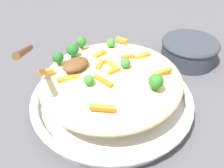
# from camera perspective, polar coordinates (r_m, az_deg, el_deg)

# --- Properties ---
(ground_plane) EXTENTS (2.40, 2.40, 0.00)m
(ground_plane) POSITION_cam_1_polar(r_m,az_deg,el_deg) (0.57, 0.00, -5.27)
(ground_plane) COLOR #4C4C51
(serving_bowl) EXTENTS (0.35, 0.35, 0.04)m
(serving_bowl) POSITION_cam_1_polar(r_m,az_deg,el_deg) (0.56, 0.00, -3.60)
(serving_bowl) COLOR silver
(serving_bowl) RESTS_ON ground_plane
(pasta_mound) EXTENTS (0.30, 0.29, 0.07)m
(pasta_mound) POSITION_cam_1_polar(r_m,az_deg,el_deg) (0.53, 0.00, 0.70)
(pasta_mound) COLOR beige
(pasta_mound) RESTS_ON serving_bowl
(carrot_piece_0) EXTENTS (0.03, 0.02, 0.01)m
(carrot_piece_0) POSITION_cam_1_polar(r_m,az_deg,el_deg) (0.51, -2.72, 4.30)
(carrot_piece_0) COLOR orange
(carrot_piece_0) RESTS_ON pasta_mound
(carrot_piece_1) EXTENTS (0.04, 0.03, 0.01)m
(carrot_piece_1) POSITION_cam_1_polar(r_m,az_deg,el_deg) (0.49, -9.77, 1.33)
(carrot_piece_1) COLOR orange
(carrot_piece_1) RESTS_ON pasta_mound
(carrot_piece_2) EXTENTS (0.01, 0.04, 0.01)m
(carrot_piece_2) POSITION_cam_1_polar(r_m,az_deg,el_deg) (0.47, -1.95, 0.76)
(carrot_piece_2) COLOR orange
(carrot_piece_2) RESTS_ON pasta_mound
(carrot_piece_3) EXTENTS (0.01, 0.03, 0.01)m
(carrot_piece_3) POSITION_cam_1_polar(r_m,az_deg,el_deg) (0.61, 2.14, 9.80)
(carrot_piece_3) COLOR orange
(carrot_piece_3) RESTS_ON pasta_mound
(carrot_piece_4) EXTENTS (0.03, 0.01, 0.01)m
(carrot_piece_4) POSITION_cam_1_polar(r_m,az_deg,el_deg) (0.49, 0.40, 2.94)
(carrot_piece_4) COLOR orange
(carrot_piece_4) RESTS_ON pasta_mound
(carrot_piece_5) EXTENTS (0.03, 0.04, 0.01)m
(carrot_piece_5) POSITION_cam_1_polar(r_m,az_deg,el_deg) (0.42, -2.24, -5.31)
(carrot_piece_5) COLOR orange
(carrot_piece_5) RESTS_ON pasta_mound
(carrot_piece_6) EXTENTS (0.04, 0.02, 0.01)m
(carrot_piece_6) POSITION_cam_1_polar(r_m,az_deg,el_deg) (0.50, 11.16, 2.60)
(carrot_piece_6) COLOR orange
(carrot_piece_6) RESTS_ON pasta_mound
(carrot_piece_7) EXTENTS (0.04, 0.02, 0.01)m
(carrot_piece_7) POSITION_cam_1_polar(r_m,az_deg,el_deg) (0.55, 6.60, 6.31)
(carrot_piece_7) COLOR orange
(carrot_piece_7) RESTS_ON pasta_mound
(carrot_piece_8) EXTENTS (0.01, 0.04, 0.01)m
(carrot_piece_8) POSITION_cam_1_polar(r_m,az_deg,el_deg) (0.50, -0.28, 4.32)
(carrot_piece_8) COLOR orange
(carrot_piece_8) RESTS_ON pasta_mound
(carrot_piece_9) EXTENTS (0.03, 0.02, 0.01)m
(carrot_piece_9) POSITION_cam_1_polar(r_m,az_deg,el_deg) (0.53, 3.13, 6.25)
(carrot_piece_9) COLOR orange
(carrot_piece_9) RESTS_ON pasta_mound
(carrot_piece_10) EXTENTS (0.03, 0.01, 0.01)m
(carrot_piece_10) POSITION_cam_1_polar(r_m,az_deg,el_deg) (0.54, -2.72, 6.71)
(carrot_piece_10) COLOR orange
(carrot_piece_10) RESTS_ON pasta_mound
(carrot_piece_11) EXTENTS (0.03, 0.02, 0.01)m
(carrot_piece_11) POSITION_cam_1_polar(r_m,az_deg,el_deg) (0.51, -14.44, 2.73)
(carrot_piece_11) COLOR orange
(carrot_piece_11) RESTS_ON pasta_mound
(broccoli_floret_0) EXTENTS (0.02, 0.02, 0.03)m
(broccoli_floret_0) POSITION_cam_1_polar(r_m,az_deg,el_deg) (0.53, -11.94, 5.78)
(broccoli_floret_0) COLOR #205B1C
(broccoli_floret_0) RESTS_ON pasta_mound
(broccoli_floret_1) EXTENTS (0.02, 0.02, 0.02)m
(broccoli_floret_1) POSITION_cam_1_polar(r_m,az_deg,el_deg) (0.49, 3.00, 4.73)
(broccoli_floret_1) COLOR #377928
(broccoli_floret_1) RESTS_ON pasta_mound
(broccoli_floret_2) EXTENTS (0.03, 0.03, 0.03)m
(broccoli_floret_2) POSITION_cam_1_polar(r_m,az_deg,el_deg) (0.55, -8.76, 7.50)
(broccoli_floret_2) COLOR #205B1C
(broccoli_floret_2) RESTS_ON pasta_mound
(broccoli_floret_3) EXTENTS (0.02, 0.02, 0.02)m
(broccoli_floret_3) POSITION_cam_1_polar(r_m,az_deg,el_deg) (0.58, -0.31, 9.18)
(broccoli_floret_3) COLOR #377928
(broccoli_floret_3) RESTS_ON pasta_mound
(broccoli_floret_4) EXTENTS (0.02, 0.02, 0.03)m
(broccoli_floret_4) POSITION_cam_1_polar(r_m,az_deg,el_deg) (0.58, -6.91, 9.32)
(broccoli_floret_4) COLOR #296820
(broccoli_floret_4) RESTS_ON pasta_mound
(broccoli_floret_5) EXTENTS (0.03, 0.03, 0.03)m
(broccoli_floret_5) POSITION_cam_1_polar(r_m,az_deg,el_deg) (0.46, 9.78, 0.58)
(broccoli_floret_5) COLOR #296820
(broccoli_floret_5) RESTS_ON pasta_mound
(broccoli_floret_6) EXTENTS (0.02, 0.02, 0.02)m
(broccoli_floret_6) POSITION_cam_1_polar(r_m,az_deg,el_deg) (0.46, -5.22, 0.86)
(broccoli_floret_6) COLOR #377928
(broccoli_floret_6) RESTS_ON pasta_mound
(serving_spoon) EXTENTS (0.15, 0.16, 0.10)m
(serving_spoon) POSITION_cam_1_polar(r_m,az_deg,el_deg) (0.49, -12.41, 5.43)
(serving_spoon) COLOR brown
(serving_spoon) RESTS_ON pasta_mound
(companion_bowl) EXTENTS (0.16, 0.16, 0.06)m
(companion_bowl) POSITION_cam_1_polar(r_m,az_deg,el_deg) (0.74, 16.86, 7.33)
(companion_bowl) COLOR #333842
(companion_bowl) RESTS_ON ground_plane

